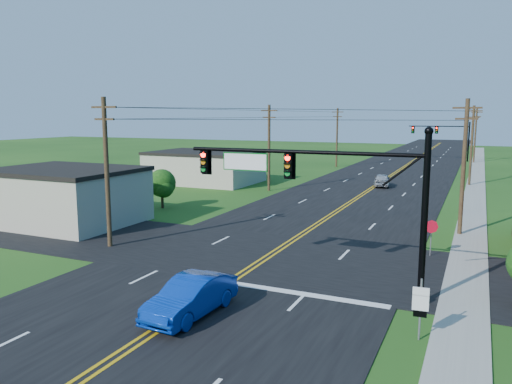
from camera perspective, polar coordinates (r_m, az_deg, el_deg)
The scene contains 19 objects.
ground at distance 18.83m, azimuth -13.92°, elevation -16.42°, with size 260.00×260.00×0.00m, color #194012.
road_main at distance 64.66m, azimuth 14.50°, elevation 1.47°, with size 16.00×220.00×0.04m, color black.
road_cross at distance 28.58m, azimuth 1.18°, elevation -7.30°, with size 70.00×10.00×0.04m, color black.
sidewalk at distance 53.85m, azimuth 23.71°, elevation -0.39°, with size 2.00×160.00×0.08m, color gray.
signal_mast_main at distance 22.44m, azimuth 7.42°, elevation 0.54°, with size 11.30×0.60×7.48m.
signal_mast_far at distance 93.54m, azimuth 20.49°, elevation 6.16°, with size 10.98×0.60×7.48m.
cream_bldg_near at distance 39.34m, azimuth -21.00°, elevation -0.40°, with size 10.20×8.20×4.10m.
cream_bldg_far at distance 59.58m, azimuth -5.85°, elevation 2.88°, with size 12.20×9.20×3.70m.
utility_pole_left_a at distance 31.01m, azimuth -16.70°, elevation 2.46°, with size 1.80×0.28×9.00m.
utility_pole_left_b at distance 52.44m, azimuth 1.50°, elevation 5.27°, with size 1.80×0.28×9.00m.
utility_pole_left_c at distance 78.01m, azimuth 9.24°, elevation 6.31°, with size 1.80×0.28×9.00m.
utility_pole_right_a at distance 35.43m, azimuth 22.65°, elevation 2.90°, with size 1.80×0.28×9.00m.
utility_pole_right_b at distance 61.36m, azimuth 23.43°, elevation 5.06°, with size 1.80×0.28×9.00m.
utility_pole_right_c at distance 91.33m, azimuth 23.78°, elevation 6.03°, with size 1.80×0.28×9.00m.
tree_left at distance 43.47m, azimuth -10.71°, elevation 1.00°, with size 2.40×2.40×3.37m.
blue_car at distance 20.40m, azimuth -7.44°, elevation -11.86°, with size 1.63×4.67×1.54m, color #0731A6.
distant_car at distance 57.46m, azimuth 14.21°, elevation 1.30°, with size 1.70×4.23×1.44m, color #B1B2B6.
route_sign at distance 18.94m, azimuth 18.28°, elevation -12.13°, with size 0.57×0.11×2.27m.
stop_sign at distance 29.81m, azimuth 19.40°, elevation -4.16°, with size 0.73×0.25×2.11m.
Camera 1 is at (10.74, -13.27, 7.94)m, focal length 35.00 mm.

